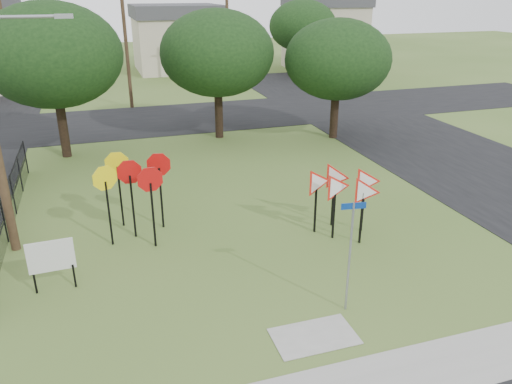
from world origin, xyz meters
TOP-DOWN VIEW (x-y plane):
  - ground at (0.00, 0.00)m, footprint 140.00×140.00m
  - street_right at (12.00, 10.00)m, footprint 8.00×50.00m
  - street_far at (0.00, 20.00)m, footprint 60.00×8.00m
  - curb_pad at (0.00, -2.40)m, footprint 2.00×1.20m
  - street_name_sign at (1.23, -1.62)m, footprint 0.62×0.11m
  - stop_sign_cluster at (-3.49, 4.26)m, footprint 2.56×1.97m
  - yield_sign_cluster at (3.04, 2.31)m, footprint 2.57×2.04m
  - info_board at (-5.96, 1.62)m, footprint 1.22×0.10m
  - far_pole_a at (-2.00, 24.00)m, footprint 1.40×0.24m
  - far_pole_b at (6.00, 28.00)m, footprint 1.40×0.24m
  - far_pole_c at (-10.00, 30.00)m, footprint 1.40×0.24m
  - fence_run at (-7.60, 6.25)m, footprint 0.05×11.55m
  - house_mid at (4.00, 40.00)m, footprint 8.40×8.40m
  - house_right at (18.00, 36.00)m, footprint 8.30×8.30m
  - tree_near_left at (-6.00, 14.00)m, footprint 6.40×6.40m
  - tree_near_mid at (2.00, 15.00)m, footprint 6.00×6.00m
  - tree_near_right at (8.00, 13.00)m, footprint 5.60×5.60m
  - tree_far_right at (14.00, 32.00)m, footprint 6.00×6.00m

SIDE VIEW (x-z plane):
  - ground at x=0.00m, z-range 0.00..0.00m
  - street_right at x=12.00m, z-range 0.00..0.02m
  - street_far at x=0.00m, z-range 0.00..0.02m
  - curb_pad at x=0.00m, z-range 0.00..0.02m
  - fence_run at x=-7.60m, z-range 0.03..1.53m
  - info_board at x=-5.96m, z-range 0.25..1.77m
  - yield_sign_cluster at x=3.04m, z-range 0.55..2.88m
  - street_name_sign at x=1.23m, z-range 0.22..3.23m
  - stop_sign_cluster at x=-3.49m, z-range 0.64..3.35m
  - house_mid at x=4.00m, z-range 0.05..6.25m
  - house_right at x=18.00m, z-range 0.05..7.25m
  - tree_near_right at x=8.00m, z-range 1.06..7.39m
  - far_pole_b at x=6.00m, z-range 0.10..8.60m
  - tree_near_mid at x=2.00m, z-range 1.14..7.94m
  - tree_far_right at x=14.00m, z-range 1.14..7.94m
  - far_pole_a at x=-2.00m, z-range 0.10..9.10m
  - far_pole_c at x=-10.00m, z-range 0.10..9.10m
  - tree_near_left at x=-6.00m, z-range 1.22..8.49m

